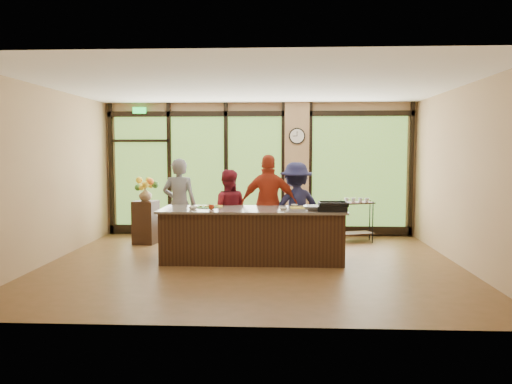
# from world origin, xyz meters

# --- Properties ---
(floor) EXTENTS (7.00, 7.00, 0.00)m
(floor) POSITION_xyz_m (0.00, 0.00, 0.00)
(floor) COLOR brown
(floor) RESTS_ON ground
(ceiling) EXTENTS (7.00, 7.00, 0.00)m
(ceiling) POSITION_xyz_m (0.00, 0.00, 3.00)
(ceiling) COLOR white
(ceiling) RESTS_ON back_wall
(back_wall) EXTENTS (7.00, 0.00, 7.00)m
(back_wall) POSITION_xyz_m (0.00, 3.00, 1.50)
(back_wall) COLOR tan
(back_wall) RESTS_ON floor
(left_wall) EXTENTS (0.00, 6.00, 6.00)m
(left_wall) POSITION_xyz_m (-3.50, 0.00, 1.50)
(left_wall) COLOR tan
(left_wall) RESTS_ON floor
(right_wall) EXTENTS (0.00, 6.00, 6.00)m
(right_wall) POSITION_xyz_m (3.50, 0.00, 1.50)
(right_wall) COLOR tan
(right_wall) RESTS_ON floor
(window_wall) EXTENTS (6.90, 0.12, 3.00)m
(window_wall) POSITION_xyz_m (0.16, 2.95, 1.39)
(window_wall) COLOR tan
(window_wall) RESTS_ON floor
(island_base) EXTENTS (3.10, 1.00, 0.88)m
(island_base) POSITION_xyz_m (0.00, 0.30, 0.44)
(island_base) COLOR #301D10
(island_base) RESTS_ON floor
(countertop) EXTENTS (3.20, 1.10, 0.04)m
(countertop) POSITION_xyz_m (0.00, 0.30, 0.90)
(countertop) COLOR gray
(countertop) RESTS_ON island_base
(wall_clock) EXTENTS (0.36, 0.04, 0.36)m
(wall_clock) POSITION_xyz_m (0.85, 2.87, 2.25)
(wall_clock) COLOR black
(wall_clock) RESTS_ON window_wall
(cook_left) EXTENTS (0.65, 0.43, 1.78)m
(cook_left) POSITION_xyz_m (-1.45, 1.10, 0.89)
(cook_left) COLOR slate
(cook_left) RESTS_ON floor
(cook_midleft) EXTENTS (0.80, 0.64, 1.57)m
(cook_midleft) POSITION_xyz_m (-0.52, 1.02, 0.79)
(cook_midleft) COLOR maroon
(cook_midleft) RESTS_ON floor
(cook_midright) EXTENTS (1.13, 0.57, 1.86)m
(cook_midright) POSITION_xyz_m (0.27, 0.98, 0.93)
(cook_midright) COLOR #A23019
(cook_midright) RESTS_ON floor
(cook_right) EXTENTS (1.24, 0.92, 1.71)m
(cook_right) POSITION_xyz_m (0.78, 1.10, 0.85)
(cook_right) COLOR #1B1B3C
(cook_right) RESTS_ON floor
(roasting_pan) EXTENTS (0.52, 0.42, 0.09)m
(roasting_pan) POSITION_xyz_m (1.36, 0.01, 0.96)
(roasting_pan) COLOR black
(roasting_pan) RESTS_ON countertop
(mixing_bowl) EXTENTS (0.41, 0.41, 0.08)m
(mixing_bowl) POSITION_xyz_m (1.04, 0.07, 0.96)
(mixing_bowl) COLOR silver
(mixing_bowl) RESTS_ON countertop
(cutting_board_left) EXTENTS (0.51, 0.44, 0.01)m
(cutting_board_left) POSITION_xyz_m (-0.85, 0.44, 0.93)
(cutting_board_left) COLOR #419034
(cutting_board_left) RESTS_ON countertop
(cutting_board_center) EXTENTS (0.41, 0.32, 0.01)m
(cutting_board_center) POSITION_xyz_m (-0.75, 0.56, 0.93)
(cutting_board_center) COLOR gold
(cutting_board_center) RESTS_ON countertop
(cutting_board_right) EXTENTS (0.39, 0.30, 0.01)m
(cutting_board_right) POSITION_xyz_m (0.85, 0.43, 0.93)
(cutting_board_right) COLOR gold
(cutting_board_right) RESTS_ON countertop
(prep_bowl_near) EXTENTS (0.19, 0.19, 0.05)m
(prep_bowl_near) POSITION_xyz_m (-1.02, 0.14, 0.94)
(prep_bowl_near) COLOR white
(prep_bowl_near) RESTS_ON countertop
(prep_bowl_mid) EXTENTS (0.15, 0.15, 0.04)m
(prep_bowl_mid) POSITION_xyz_m (0.53, 0.16, 0.94)
(prep_bowl_mid) COLOR white
(prep_bowl_mid) RESTS_ON countertop
(prep_bowl_far) EXTENTS (0.16, 0.16, 0.03)m
(prep_bowl_far) POSITION_xyz_m (0.74, 0.74, 0.94)
(prep_bowl_far) COLOR white
(prep_bowl_far) RESTS_ON countertop
(red_ramekin) EXTENTS (0.11, 0.11, 0.08)m
(red_ramekin) POSITION_xyz_m (-0.70, 0.13, 0.96)
(red_ramekin) COLOR #A62C10
(red_ramekin) RESTS_ON countertop
(flower_stand) EXTENTS (0.51, 0.51, 0.89)m
(flower_stand) POSITION_xyz_m (-2.30, 1.82, 0.44)
(flower_stand) COLOR #301D10
(flower_stand) RESTS_ON floor
(flower_vase) EXTENTS (0.34, 0.34, 0.28)m
(flower_vase) POSITION_xyz_m (-2.30, 1.82, 1.03)
(flower_vase) COLOR olive
(flower_vase) RESTS_ON flower_stand
(bar_cart) EXTENTS (0.77, 0.59, 0.93)m
(bar_cart) POSITION_xyz_m (2.10, 2.27, 0.56)
(bar_cart) COLOR #301D10
(bar_cart) RESTS_ON floor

